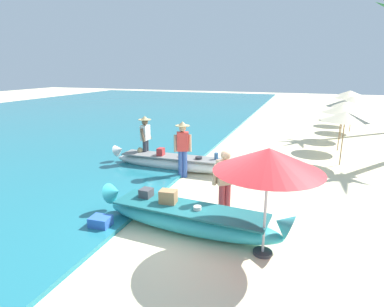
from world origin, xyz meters
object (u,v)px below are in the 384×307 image
Objects in this scene: boat_white_midground at (174,162)px; person_tourist_customer at (225,182)px; person_vendor_assistant at (145,137)px; boat_cyan_foreground at (188,218)px; patio_umbrella_large at (268,160)px; person_vendor_hatted at (183,145)px; cooler_box at (101,223)px.

boat_white_midground is 4.09m from person_tourist_customer.
person_vendor_assistant reaches higher than person_tourist_customer.
boat_cyan_foreground is 2.24m from patio_umbrella_large.
boat_cyan_foreground is at bearing -67.31° from person_vendor_hatted.
person_tourist_customer is 2.82m from cooler_box.
person_tourist_customer is 3.93× the size of cooler_box.
person_tourist_customer reaches higher than boat_white_midground.
person_vendor_hatted reaches higher than person_vendor_assistant.
boat_white_midground is 10.94× the size of cooler_box.
boat_cyan_foreground is 2.39× the size of person_vendor_hatted.
person_vendor_hatted is (-1.35, 3.24, 0.73)m from boat_cyan_foreground.
person_vendor_assistant is (-1.21, 0.29, 0.75)m from boat_white_midground.
person_tourist_customer is at bearing 47.46° from boat_cyan_foreground.
boat_cyan_foreground is at bearing 14.55° from cooler_box.
person_vendor_hatted is 3.93m from cooler_box.
person_vendor_assistant reaches higher than boat_cyan_foreground.
boat_cyan_foreground is 1.11m from person_tourist_customer.
boat_cyan_foreground is 4.27m from boat_white_midground.
boat_white_midground is 2.67× the size of person_vendor_assistant.
patio_umbrella_large is at bearing -50.54° from person_vendor_hatted.
patio_umbrella_large reaches higher than boat_white_midground.
patio_umbrella_large reaches higher than cooler_box.
person_vendor_assistant is 4.93m from cooler_box.
patio_umbrella_large is at bearing -50.16° from boat_white_midground.
boat_cyan_foreground reaches higher than boat_white_midground.
person_vendor_hatted is (0.53, -0.59, 0.76)m from boat_white_midground.
patio_umbrella_large is at bearing -12.53° from boat_cyan_foreground.
person_vendor_assistant is (-3.71, 3.45, 0.06)m from person_tourist_customer.
person_vendor_assistant is 6.54m from patio_umbrella_large.
person_vendor_assistant is (-3.10, 4.12, 0.71)m from boat_cyan_foreground.
person_vendor_hatted reaches higher than cooler_box.
boat_cyan_foreground is 2.54× the size of person_tourist_customer.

